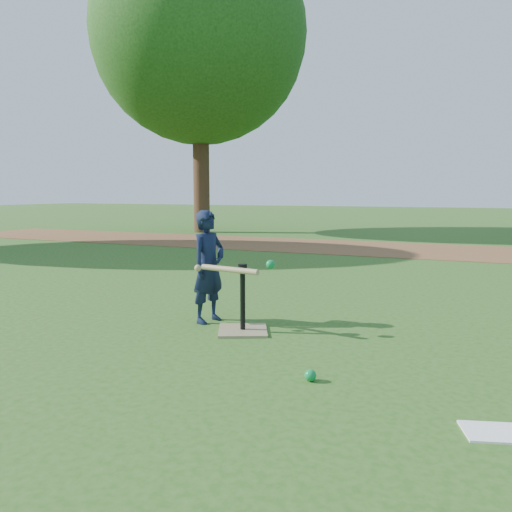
% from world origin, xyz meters
% --- Properties ---
extents(ground, '(80.00, 80.00, 0.00)m').
position_xyz_m(ground, '(0.00, 0.00, 0.00)').
color(ground, '#285116').
rests_on(ground, ground).
extents(dirt_strip, '(24.00, 3.00, 0.01)m').
position_xyz_m(dirt_strip, '(0.00, 7.50, 0.01)').
color(dirt_strip, brown).
rests_on(dirt_strip, ground).
extents(child, '(0.35, 0.44, 1.08)m').
position_xyz_m(child, '(-0.57, 0.51, 0.54)').
color(child, '#101932').
rests_on(child, ground).
extents(wiffle_ball_ground, '(0.08, 0.08, 0.08)m').
position_xyz_m(wiffle_ball_ground, '(0.79, -0.58, 0.04)').
color(wiffle_ball_ground, '#0C853B').
rests_on(wiffle_ball_ground, ground).
extents(clipboard, '(0.35, 0.31, 0.01)m').
position_xyz_m(clipboard, '(1.88, -0.90, 0.01)').
color(clipboard, white).
rests_on(clipboard, ground).
extents(batting_tee, '(0.57, 0.57, 0.61)m').
position_xyz_m(batting_tee, '(-0.12, 0.32, 0.11)').
color(batting_tee, '#8D7E59').
rests_on(batting_tee, ground).
extents(swing_action, '(0.74, 0.18, 0.13)m').
position_xyz_m(swing_action, '(-0.19, 0.31, 0.57)').
color(swing_action, tan).
rests_on(swing_action, ground).
extents(tree_left, '(6.40, 6.40, 9.08)m').
position_xyz_m(tree_left, '(-6.00, 10.00, 5.87)').
color(tree_left, '#382316').
rests_on(tree_left, ground).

